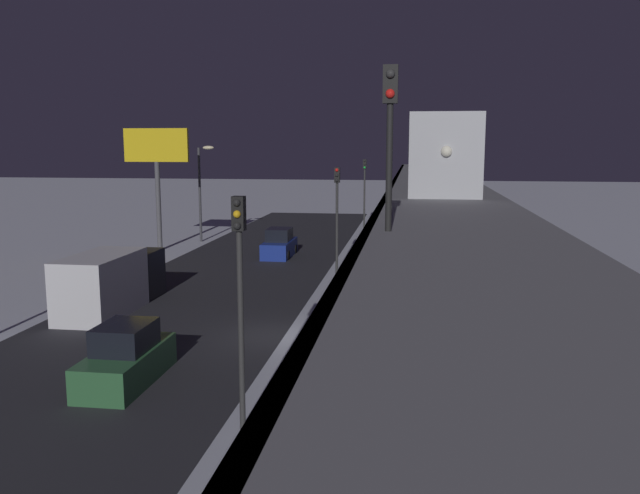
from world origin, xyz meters
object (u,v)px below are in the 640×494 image
object	(u,v)px
subway_train	(430,149)
box_truck	(111,282)
traffic_light_near	(240,280)
commercial_billboard	(157,157)
traffic_light_far	(365,183)
rail_signal	(390,119)
sedan_green	(126,359)
traffic_light_mid	(337,205)
sedan_blue	(279,245)

from	to	relation	value
subway_train	box_truck	distance (m)	30.13
traffic_light_near	subway_train	bearing A→B (deg)	-98.74
box_truck	commercial_billboard	size ratio (longest dim) A/B	0.83
box_truck	traffic_light_near	distance (m)	15.54
traffic_light_far	traffic_light_near	bearing A→B (deg)	90.00
box_truck	traffic_light_far	distance (m)	33.79
rail_signal	sedan_green	xyz separation A→B (m)	(8.58, -3.29, -7.53)
rail_signal	traffic_light_mid	bearing A→B (deg)	-80.18
rail_signal	commercial_billboard	size ratio (longest dim) A/B	0.45
commercial_billboard	subway_train	bearing A→B (deg)	-157.59
sedan_blue	commercial_billboard	distance (m)	11.17
sedan_blue	traffic_light_far	xyz separation A→B (m)	(-4.70, -16.51, 3.41)
sedan_blue	traffic_light_mid	xyz separation A→B (m)	(-4.70, 5.62, 3.41)
sedan_green	commercial_billboard	bearing A→B (deg)	109.58
subway_train	commercial_billboard	world-z (taller)	subway_train
traffic_light_mid	traffic_light_far	bearing A→B (deg)	-90.00
sedan_green	traffic_light_far	bearing A→B (deg)	83.50
sedan_green	box_truck	size ratio (longest dim) A/B	0.59
subway_train	sedan_green	size ratio (longest dim) A/B	12.81
subway_train	traffic_light_far	xyz separation A→B (m)	(5.73, -7.01, -3.18)
subway_train	traffic_light_near	bearing A→B (deg)	81.26
box_truck	traffic_light_far	world-z (taller)	traffic_light_far
sedan_green	traffic_light_mid	distance (m)	19.99
sedan_blue	traffic_light_far	distance (m)	17.50
traffic_light_near	traffic_light_far	bearing A→B (deg)	-90.00
sedan_blue	sedan_green	world-z (taller)	same
sedan_green	traffic_light_far	world-z (taller)	traffic_light_far
traffic_light_mid	commercial_billboard	bearing A→B (deg)	-26.54
box_truck	sedan_blue	bearing A→B (deg)	-106.91
subway_train	sedan_blue	xyz separation A→B (m)	(10.43, 9.50, -6.59)
traffic_light_far	commercial_billboard	world-z (taller)	commercial_billboard
traffic_light_near	traffic_light_far	world-z (taller)	same
sedan_green	sedan_blue	bearing A→B (deg)	90.00
sedan_green	commercial_billboard	distance (m)	28.37
subway_train	traffic_light_near	world-z (taller)	subway_train
sedan_blue	traffic_light_mid	distance (m)	8.08
commercial_billboard	traffic_light_mid	bearing A→B (deg)	153.46
subway_train	traffic_light_far	world-z (taller)	subway_train
sedan_blue	box_truck	world-z (taller)	box_truck
sedan_green	traffic_light_near	world-z (taller)	traffic_light_near
sedan_blue	box_truck	bearing A→B (deg)	-106.91
rail_signal	sedan_green	bearing A→B (deg)	-20.99
commercial_billboard	box_truck	bearing A→B (deg)	104.68
traffic_light_near	sedan_blue	bearing A→B (deg)	-80.39
traffic_light_near	commercial_billboard	world-z (taller)	commercial_billboard
sedan_blue	commercial_billboard	bearing A→B (deg)	171.62
traffic_light_mid	traffic_light_near	bearing A→B (deg)	90.00
box_truck	sedan_green	bearing A→B (deg)	118.16
traffic_light_mid	sedan_blue	bearing A→B (deg)	-50.09
traffic_light_far	sedan_blue	bearing A→B (deg)	74.11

